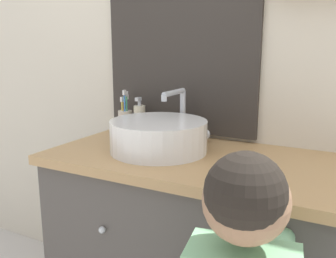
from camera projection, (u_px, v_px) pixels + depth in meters
wall_back at (239, 18)px, 1.49m from camera, size 3.20×0.18×2.50m
vanity_counter at (203, 255)px, 1.42m from camera, size 1.15×0.57×0.78m
sink_basin at (159, 135)px, 1.40m from camera, size 0.36×0.41×0.22m
toothbrush_holder at (125, 120)px, 1.72m from camera, size 0.06×0.06×0.20m
soap_dispenser at (140, 119)px, 1.67m from camera, size 0.05×0.05×0.17m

